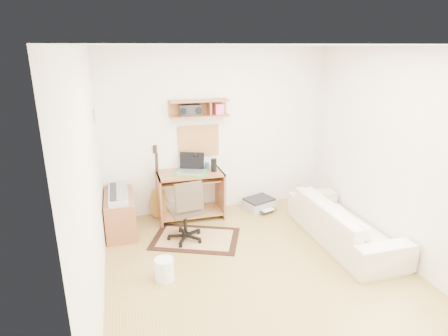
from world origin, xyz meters
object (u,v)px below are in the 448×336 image
object	(u,v)px
task_chair	(185,210)
cabinet	(120,214)
desk	(190,195)
sofa	(344,216)
printer	(259,204)

from	to	relation	value
task_chair	cabinet	size ratio (longest dim) A/B	1.03
desk	cabinet	bearing A→B (deg)	-170.77
desk	sofa	xyz separation A→B (m)	(1.88, -1.33, 0.01)
desk	printer	bearing A→B (deg)	0.18
printer	sofa	size ratio (longest dim) A/B	0.24
cabinet	sofa	xyz separation A→B (m)	(2.96, -1.15, 0.11)
cabinet	printer	xyz separation A→B (m)	(2.23, 0.18, -0.19)
desk	task_chair	xyz separation A→B (m)	(-0.22, -0.71, 0.09)
desk	cabinet	world-z (taller)	desk
printer	task_chair	bearing A→B (deg)	-171.51
task_chair	sofa	size ratio (longest dim) A/B	0.47
printer	desk	bearing A→B (deg)	161.26
task_chair	printer	distance (m)	1.59
task_chair	cabinet	bearing A→B (deg)	139.63
cabinet	sofa	bearing A→B (deg)	-21.25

